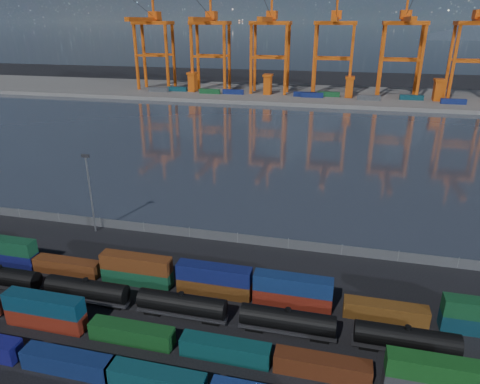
# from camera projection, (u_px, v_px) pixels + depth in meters

# --- Properties ---
(ground) EXTENTS (700.00, 700.00, 0.00)m
(ground) POSITION_uv_depth(u_px,v_px,m) (189.00, 337.00, 59.02)
(ground) COLOR black
(ground) RESTS_ON ground
(harbor_water) EXTENTS (700.00, 700.00, 0.00)m
(harbor_water) POSITION_uv_depth(u_px,v_px,m) (289.00, 143.00, 153.78)
(harbor_water) COLOR #29303B
(harbor_water) RESTS_ON ground
(far_quay) EXTENTS (700.00, 70.00, 2.00)m
(far_quay) POSITION_uv_depth(u_px,v_px,m) (313.00, 95.00, 248.18)
(far_quay) COLOR #514F4C
(far_quay) RESTS_ON ground
(container_row_mid) EXTENTS (142.15, 2.40, 5.11)m
(container_row_mid) POSITION_uv_depth(u_px,v_px,m) (219.00, 346.00, 55.04)
(container_row_mid) COLOR #3D3F41
(container_row_mid) RESTS_ON ground
(container_row_north) EXTENTS (127.24, 2.43, 5.17)m
(container_row_north) POSITION_uv_depth(u_px,v_px,m) (271.00, 290.00, 65.59)
(container_row_north) COLOR #0F124D
(container_row_north) RESTS_ON ground
(tanker_string) EXTENTS (106.62, 2.93, 4.19)m
(tanker_string) POSITION_uv_depth(u_px,v_px,m) (87.00, 290.00, 65.79)
(tanker_string) COLOR black
(tanker_string) RESTS_ON ground
(waterfront_fence) EXTENTS (160.12, 0.12, 2.20)m
(waterfront_fence) POSITION_uv_depth(u_px,v_px,m) (238.00, 238.00, 83.92)
(waterfront_fence) COLOR #595B5E
(waterfront_fence) RESTS_ON ground
(yard_light_mast) EXTENTS (1.60, 0.40, 16.60)m
(yard_light_mast) POSITION_uv_depth(u_px,v_px,m) (90.00, 189.00, 85.60)
(yard_light_mast) COLOR slate
(yard_light_mast) RESTS_ON ground
(gantry_cranes) EXTENTS (197.18, 42.58, 57.66)m
(gantry_cranes) POSITION_uv_depth(u_px,v_px,m) (302.00, 32.00, 231.20)
(gantry_cranes) COLOR #D04F0E
(gantry_cranes) RESTS_ON ground
(quay_containers) EXTENTS (172.58, 10.99, 2.60)m
(quay_containers) POSITION_uv_depth(u_px,v_px,m) (291.00, 94.00, 236.62)
(quay_containers) COLOR navy
(quay_containers) RESTS_ON far_quay
(straddle_carriers) EXTENTS (140.00, 7.00, 11.10)m
(straddle_carriers) POSITION_uv_depth(u_px,v_px,m) (308.00, 85.00, 237.18)
(straddle_carriers) COLOR #D04F0E
(straddle_carriers) RESTS_ON far_quay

